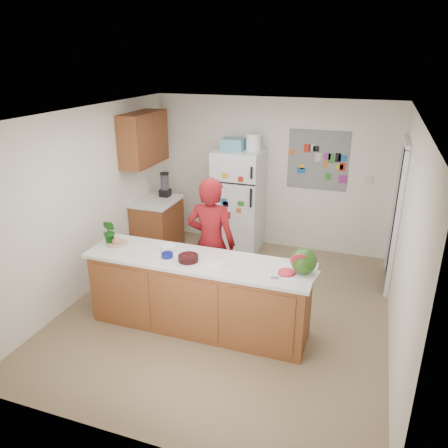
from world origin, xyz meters
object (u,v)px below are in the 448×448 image
(watermelon, at_px, (304,261))
(refrigerator, at_px, (238,201))
(cherry_bowl, at_px, (188,258))
(person, at_px, (211,244))

(watermelon, bearing_deg, refrigerator, 121.88)
(refrigerator, distance_m, watermelon, 2.77)
(cherry_bowl, bearing_deg, refrigerator, 93.97)
(watermelon, bearing_deg, cherry_bowl, -174.89)
(cherry_bowl, bearing_deg, watermelon, 5.11)
(watermelon, distance_m, cherry_bowl, 1.30)
(watermelon, relative_size, cherry_bowl, 1.20)
(person, distance_m, cherry_bowl, 0.65)
(person, height_order, watermelon, person)
(person, bearing_deg, watermelon, 154.77)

